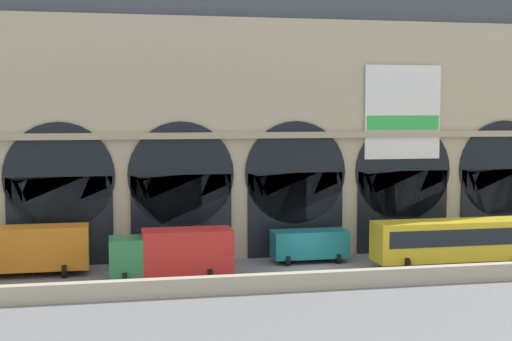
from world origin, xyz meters
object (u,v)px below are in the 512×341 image
object	(u,v)px
van_center	(310,244)
bus_mideast	(454,240)
box_truck_west	(30,249)
box_truck_midwest	(173,253)

from	to	relation	value
van_center	bus_mideast	size ratio (longest dim) A/B	0.47
box_truck_west	bus_mideast	bearing A→B (deg)	-6.02
van_center	box_truck_west	bearing A→B (deg)	-178.62
box_truck_midwest	van_center	xyz separation A→B (m)	(9.70, 3.44, -0.45)
box_truck_west	van_center	bearing A→B (deg)	1.38
box_truck_west	bus_mideast	world-z (taller)	box_truck_west
bus_mideast	box_truck_midwest	bearing A→B (deg)	-179.71
box_truck_west	bus_mideast	distance (m)	27.65
box_truck_midwest	van_center	distance (m)	10.30
box_truck_midwest	bus_mideast	bearing A→B (deg)	0.29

